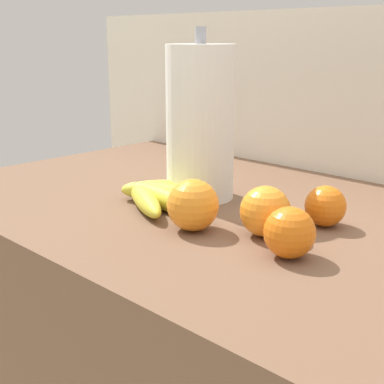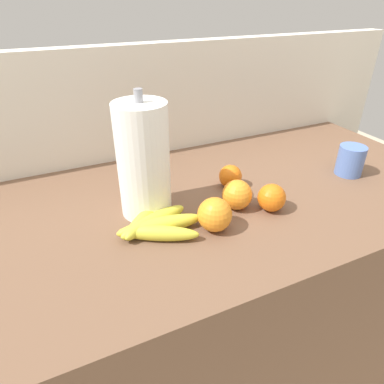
% 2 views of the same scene
% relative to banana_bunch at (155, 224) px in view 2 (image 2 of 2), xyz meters
% --- Properties ---
extents(counter, '(1.46, 0.70, 0.94)m').
position_rel_banana_bunch_xyz_m(counter, '(0.23, 0.08, -0.49)').
color(counter, brown).
rests_on(counter, ground).
extents(wall_back, '(1.86, 0.06, 1.30)m').
position_rel_banana_bunch_xyz_m(wall_back, '(0.23, 0.46, -0.31)').
color(wall_back, silver).
rests_on(wall_back, ground).
extents(banana_bunch, '(0.21, 0.20, 0.04)m').
position_rel_banana_bunch_xyz_m(banana_bunch, '(0.00, 0.00, 0.00)').
color(banana_bunch, gold).
rests_on(banana_bunch, counter).
extents(orange_front, '(0.07, 0.07, 0.07)m').
position_rel_banana_bunch_xyz_m(orange_front, '(0.31, -0.04, 0.02)').
color(orange_front, orange).
rests_on(orange_front, counter).
extents(orange_right, '(0.08, 0.08, 0.08)m').
position_rel_banana_bunch_xyz_m(orange_right, '(0.23, 0.01, 0.02)').
color(orange_right, orange).
rests_on(orange_right, counter).
extents(orange_back_left, '(0.08, 0.08, 0.08)m').
position_rel_banana_bunch_xyz_m(orange_back_left, '(0.13, -0.05, 0.02)').
color(orange_back_left, orange).
rests_on(orange_back_left, counter).
extents(orange_back_right, '(0.07, 0.07, 0.07)m').
position_rel_banana_bunch_xyz_m(orange_back_right, '(0.27, 0.11, 0.01)').
color(orange_back_right, orange).
rests_on(orange_back_right, counter).
extents(paper_towel_roll, '(0.13, 0.13, 0.32)m').
position_rel_banana_bunch_xyz_m(paper_towel_roll, '(0.01, 0.09, 0.12)').
color(paper_towel_roll, white).
rests_on(paper_towel_roll, counter).
extents(mug, '(0.08, 0.08, 0.09)m').
position_rel_banana_bunch_xyz_m(mug, '(0.65, 0.03, 0.03)').
color(mug, '#5676BF').
rests_on(mug, counter).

